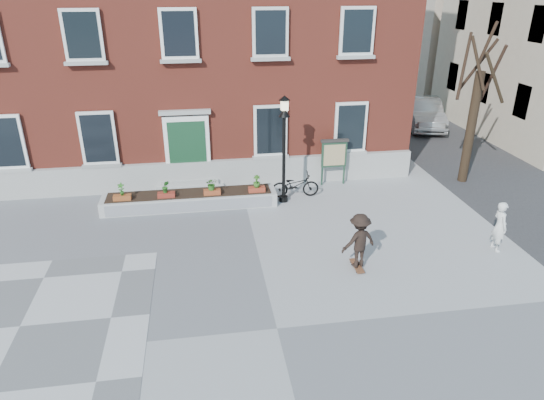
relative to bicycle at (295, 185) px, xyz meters
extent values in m
plane|color=gray|center=(-1.93, -7.48, -0.47)|extent=(100.00, 100.00, 0.00)
cube|color=#5F5F62|center=(-7.93, -6.48, -0.46)|extent=(6.00, 6.00, 0.01)
imported|color=black|center=(0.00, 0.00, 0.00)|extent=(1.81, 0.70, 0.94)
imported|color=#ABAEB0|center=(8.92, 8.41, 0.34)|extent=(2.81, 5.14, 1.61)
imported|color=silver|center=(5.23, -4.85, 0.32)|extent=(0.39, 0.59, 1.57)
cube|color=#983929|center=(-3.93, 6.52, 5.53)|extent=(18.00, 10.00, 12.00)
cube|color=#A5A59F|center=(-3.93, 1.40, 0.08)|extent=(18.00, 0.24, 1.10)
cube|color=#A2A19C|center=(-3.93, 1.27, -0.37)|extent=(2.60, 0.80, 0.20)
cube|color=#9D9E99|center=(-3.93, 1.42, -0.17)|extent=(2.20, 0.50, 0.20)
cube|color=white|center=(-3.93, 1.44, 1.18)|extent=(1.70, 0.12, 2.50)
cube|color=#163D23|center=(-3.93, 1.39, 1.08)|extent=(1.40, 0.06, 2.30)
cube|color=#A9AAA4|center=(-3.93, 1.40, 2.58)|extent=(1.90, 0.25, 0.15)
cube|color=white|center=(-10.33, 1.42, 1.73)|extent=(1.30, 0.10, 2.00)
cube|color=black|center=(-10.33, 1.37, 1.73)|extent=(1.08, 0.04, 1.78)
cube|color=#ACACA7|center=(-10.33, 1.36, 0.67)|extent=(1.44, 0.20, 0.12)
cube|color=silver|center=(-7.13, 1.42, 1.73)|extent=(1.30, 0.10, 2.00)
cube|color=black|center=(-7.13, 1.37, 1.73)|extent=(1.08, 0.04, 1.78)
cube|color=gray|center=(-7.13, 1.36, 0.67)|extent=(1.44, 0.20, 0.12)
cube|color=silver|center=(-7.13, 1.42, 5.33)|extent=(1.30, 0.10, 1.70)
cube|color=black|center=(-7.13, 1.37, 5.33)|extent=(1.08, 0.04, 1.48)
cube|color=#A8A7A2|center=(-7.13, 1.36, 4.42)|extent=(1.44, 0.20, 0.12)
cube|color=white|center=(-3.93, 1.42, 5.33)|extent=(1.30, 0.10, 1.70)
cube|color=black|center=(-3.93, 1.37, 5.33)|extent=(1.08, 0.04, 1.48)
cube|color=#9D9D98|center=(-3.93, 1.36, 4.42)|extent=(1.44, 0.20, 0.12)
cube|color=silver|center=(-0.73, 1.42, 1.73)|extent=(1.30, 0.10, 2.00)
cube|color=black|center=(-0.73, 1.37, 1.73)|extent=(1.08, 0.04, 1.78)
cube|color=#AAA9A4|center=(-0.73, 1.36, 0.67)|extent=(1.44, 0.20, 0.12)
cube|color=silver|center=(-0.73, 1.42, 5.33)|extent=(1.30, 0.10, 1.70)
cube|color=black|center=(-0.73, 1.37, 5.33)|extent=(1.08, 0.04, 1.48)
cube|color=#A8A9A3|center=(-0.73, 1.36, 4.42)|extent=(1.44, 0.20, 0.12)
cube|color=white|center=(2.47, 1.42, 1.73)|extent=(1.30, 0.10, 2.00)
cube|color=black|center=(2.47, 1.37, 1.73)|extent=(1.08, 0.04, 1.78)
cube|color=#AAABA5|center=(2.47, 1.36, 0.67)|extent=(1.44, 0.20, 0.12)
cube|color=white|center=(2.47, 1.42, 5.33)|extent=(1.30, 0.10, 1.70)
cube|color=black|center=(2.47, 1.37, 5.33)|extent=(1.08, 0.04, 1.48)
cube|color=#ADADA7|center=(2.47, 1.36, 4.42)|extent=(1.44, 0.20, 0.12)
cube|color=beige|center=(-3.93, -0.28, -0.22)|extent=(6.20, 1.10, 0.50)
cube|color=silver|center=(-3.93, -0.84, -0.22)|extent=(5.80, 0.02, 0.40)
cube|color=black|center=(-3.93, -0.28, 0.03)|extent=(5.80, 0.90, 0.06)
cube|color=brown|center=(-6.23, -0.53, 0.13)|extent=(0.60, 0.25, 0.20)
imported|color=#25621D|center=(-6.23, -0.53, 0.46)|extent=(0.24, 0.24, 0.45)
cube|color=maroon|center=(-4.73, -0.53, 0.13)|extent=(0.60, 0.25, 0.20)
imported|color=#23601C|center=(-4.73, -0.53, 0.46)|extent=(0.25, 0.25, 0.45)
cube|color=#944020|center=(-3.13, -0.53, 0.13)|extent=(0.60, 0.25, 0.20)
imported|color=#29601D|center=(-3.13, -0.53, 0.46)|extent=(0.40, 0.40, 0.45)
cube|color=maroon|center=(-1.53, -0.53, 0.13)|extent=(0.60, 0.25, 0.20)
imported|color=#30621D|center=(-1.53, -0.53, 0.46)|extent=(0.25, 0.25, 0.45)
cylinder|color=black|center=(7.07, 0.52, 1.73)|extent=(0.36, 0.36, 4.40)
cylinder|color=#321F16|center=(7.58, 0.52, 3.82)|extent=(0.12, 1.12, 2.23)
cylinder|color=black|center=(7.24, 1.04, 4.08)|extent=(1.18, 0.49, 1.97)
cylinder|color=black|center=(6.58, 0.88, 4.08)|extent=(0.88, 1.14, 2.35)
cylinder|color=black|center=(6.77, 0.30, 4.26)|extent=(0.60, 0.77, 1.90)
cylinder|color=#322416|center=(7.28, -0.11, 3.77)|extent=(1.39, 0.55, 1.95)
cylinder|color=black|center=(7.23, 0.65, 4.90)|extent=(0.43, 0.48, 1.58)
cube|color=#38383B|center=(10.07, 10.52, -0.46)|extent=(8.00, 36.00, 0.01)
cube|color=black|center=(11.11, 3.32, 2.03)|extent=(0.08, 1.00, 1.50)
cube|color=black|center=(11.11, 6.52, 2.03)|extent=(0.08, 1.00, 1.50)
cube|color=black|center=(11.11, 9.72, 2.03)|extent=(0.08, 1.00, 1.50)
cube|color=black|center=(11.11, 3.32, 5.33)|extent=(0.08, 1.00, 1.50)
cube|color=black|center=(11.11, 6.52, 5.33)|extent=(0.08, 1.00, 1.50)
cube|color=black|center=(11.11, 9.72, 5.33)|extent=(0.08, 1.00, 1.50)
cylinder|color=black|center=(-0.51, -0.36, -0.37)|extent=(0.32, 0.32, 0.20)
cylinder|color=black|center=(-0.51, -0.36, 1.13)|extent=(0.12, 0.12, 3.20)
cone|color=black|center=(-0.51, -0.36, 2.88)|extent=(0.40, 0.40, 0.30)
cube|color=beige|center=(-0.51, -0.36, 3.13)|extent=(0.24, 0.24, 0.34)
cone|color=black|center=(-0.51, -0.36, 3.38)|extent=(0.40, 0.40, 0.16)
cylinder|color=#183124|center=(1.28, 0.98, 0.43)|extent=(0.08, 0.08, 1.80)
cylinder|color=#1B3726|center=(2.18, 0.98, 0.43)|extent=(0.08, 0.08, 1.80)
cube|color=#1B3726|center=(1.73, 0.98, 0.78)|extent=(1.00, 0.10, 1.00)
cube|color=#CAC083|center=(1.73, 0.92, 0.78)|extent=(0.85, 0.02, 0.85)
cube|color=#322D2B|center=(1.73, 0.98, 1.35)|extent=(1.10, 0.16, 0.10)
cube|color=brown|center=(0.76, -5.20, -0.41)|extent=(0.22, 0.78, 0.03)
cylinder|color=black|center=(0.67, -5.48, -0.44)|extent=(0.03, 0.05, 0.05)
cylinder|color=black|center=(0.85, -5.48, -0.44)|extent=(0.03, 0.05, 0.05)
cylinder|color=black|center=(0.67, -4.92, -0.44)|extent=(0.03, 0.05, 0.05)
cylinder|color=black|center=(0.85, -4.92, -0.44)|extent=(0.03, 0.05, 0.05)
imported|color=black|center=(0.76, -5.20, 0.41)|extent=(1.16, 0.86, 1.60)
camera|label=1|loc=(-3.44, -16.48, 6.97)|focal=32.00mm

